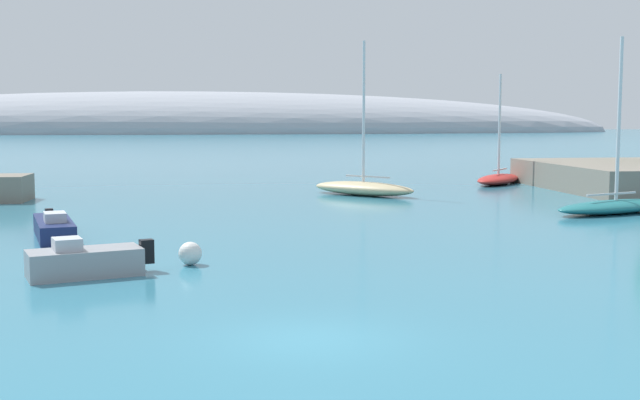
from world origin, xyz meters
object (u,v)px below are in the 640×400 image
sailboat_red_near_shore (498,178)px  sailboat_teal_mid_mooring (616,205)px  motorboat_grey_alongside_breakwater (85,261)px  motorboat_navy_outer (54,227)px  mooring_buoy_white (190,253)px  sailboat_sand_outer_mooring (363,187)px

sailboat_red_near_shore → sailboat_teal_mid_mooring: 18.97m
motorboat_grey_alongside_breakwater → motorboat_navy_outer: 9.29m
motorboat_navy_outer → mooring_buoy_white: (5.85, -7.41, -0.02)m
motorboat_grey_alongside_breakwater → sailboat_red_near_shore: bearing=-146.5°
mooring_buoy_white → motorboat_grey_alongside_breakwater: bearing=-155.3°
sailboat_sand_outer_mooring → motorboat_grey_alongside_breakwater: bearing=106.1°
sailboat_teal_mid_mooring → motorboat_navy_outer: size_ratio=1.57×
sailboat_teal_mid_mooring → sailboat_sand_outer_mooring: 16.38m
sailboat_red_near_shore → sailboat_teal_mid_mooring: sailboat_teal_mid_mooring is taller
sailboat_red_near_shore → sailboat_sand_outer_mooring: bearing=-20.0°
sailboat_teal_mid_mooring → motorboat_grey_alongside_breakwater: 29.15m
motorboat_grey_alongside_breakwater → motorboat_navy_outer: motorboat_grey_alongside_breakwater is taller
sailboat_teal_mid_mooring → sailboat_red_near_shore: bearing=67.3°
motorboat_grey_alongside_breakwater → mooring_buoy_white: motorboat_grey_alongside_breakwater is taller
sailboat_sand_outer_mooring → mooring_buoy_white: (-10.94, -23.93, -0.14)m
sailboat_red_near_shore → motorboat_navy_outer: 37.34m
mooring_buoy_white → sailboat_teal_mid_mooring: bearing=28.6°
sailboat_sand_outer_mooring → mooring_buoy_white: sailboat_sand_outer_mooring is taller
sailboat_sand_outer_mooring → motorboat_grey_alongside_breakwater: sailboat_sand_outer_mooring is taller
sailboat_sand_outer_mooring → mooring_buoy_white: bearing=110.8°
sailboat_teal_mid_mooring → motorboat_navy_outer: 28.63m
motorboat_grey_alongside_breakwater → sailboat_teal_mid_mooring: bearing=-169.6°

